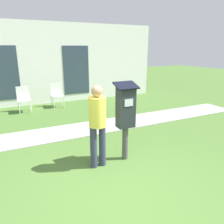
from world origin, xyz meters
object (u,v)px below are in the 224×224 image
Objects in this scene: parking_meter at (126,111)px; outdoor_chair_middle at (57,93)px; outdoor_chair_left at (24,97)px; person_standing at (98,121)px.

outdoor_chair_middle is at bearing 93.90° from parking_meter.
parking_meter is 1.77× the size of outdoor_chair_left.
parking_meter is 0.62m from person_standing.
parking_meter is 1.01× the size of person_standing.
person_standing is at bearing -97.63° from outdoor_chair_left.
outdoor_chair_left is (-0.94, 4.66, -0.40)m from person_standing.
parking_meter reaches higher than person_standing.
person_standing is at bearing -72.40° from outdoor_chair_middle.
parking_meter is 4.88m from outdoor_chair_middle.
outdoor_chair_middle is at bearing -8.82° from outdoor_chair_left.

